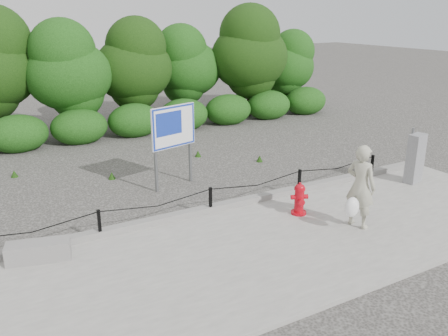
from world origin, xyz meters
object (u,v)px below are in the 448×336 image
pedestrian (360,188)px  advertising_sign (173,130)px  utility_cabinet (415,158)px  fire_hydrant (299,199)px  concrete_block (38,251)px

pedestrian → advertising_sign: 4.86m
utility_cabinet → fire_hydrant: bearing=170.2°
utility_cabinet → concrete_block: bearing=164.5°
pedestrian → concrete_block: pedestrian is taller
pedestrian → advertising_sign: advertising_sign is taller
concrete_block → utility_cabinet: size_ratio=0.78×
concrete_block → advertising_sign: 4.68m
pedestrian → fire_hydrant: bearing=15.2°
fire_hydrant → utility_cabinet: size_ratio=0.51×
concrete_block → advertising_sign: advertising_sign is taller
utility_cabinet → advertising_sign: size_ratio=0.67×
fire_hydrant → pedestrian: pedestrian is taller
utility_cabinet → advertising_sign: bearing=139.4°
utility_cabinet → advertising_sign: 6.32m
pedestrian → advertising_sign: bearing=12.2°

